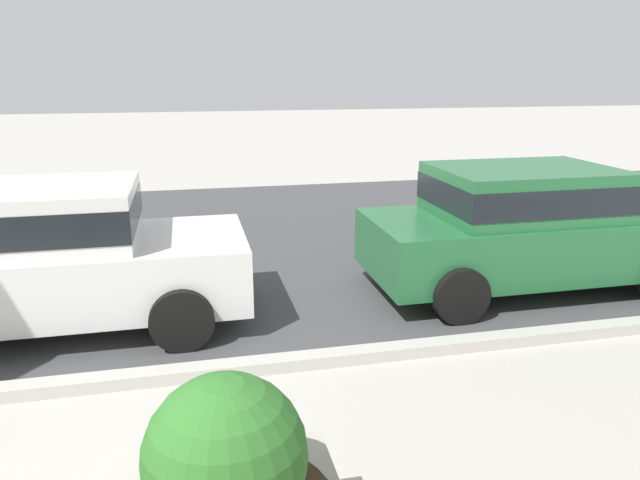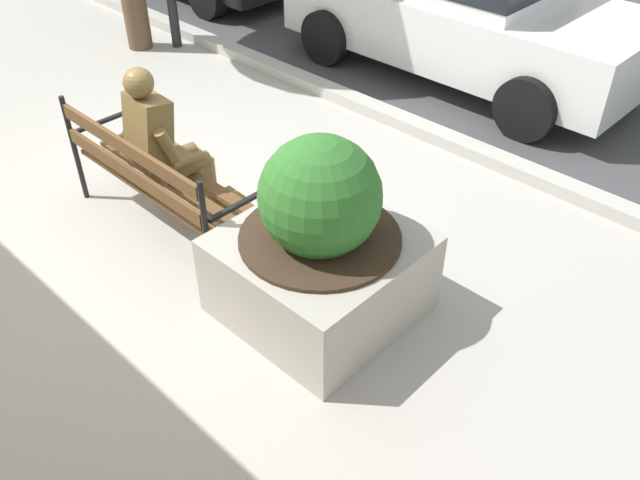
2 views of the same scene
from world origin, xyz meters
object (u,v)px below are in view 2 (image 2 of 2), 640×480
Objects in this scene: concrete_planter at (320,247)px; parked_car_white at (463,0)px; park_bench at (151,174)px; bronze_statue_seated at (170,149)px.

parked_car_white is at bearing 112.08° from concrete_planter.
bronze_statue_seated is at bearing 95.05° from park_bench.
concrete_planter is (1.55, 0.25, -0.00)m from park_bench.
bronze_statue_seated reaches higher than park_bench.
park_bench is 0.44× the size of parked_car_white.
parked_car_white is (-0.05, 4.04, 0.17)m from bronze_statue_seated.
parked_car_white is at bearing 90.99° from park_bench.
bronze_statue_seated is 1.02× the size of concrete_planter.
park_bench is 0.25m from bronze_statue_seated.
parked_car_white is (-0.07, 4.25, 0.30)m from park_bench.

